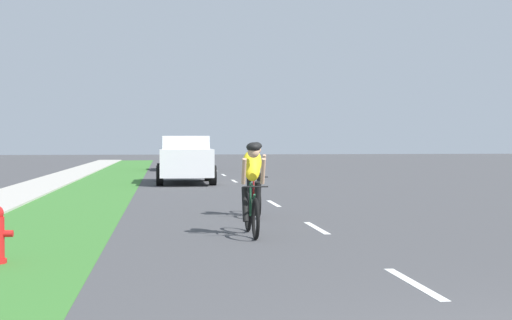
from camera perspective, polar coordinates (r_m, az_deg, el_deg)
ground_plane at (r=24.13m, az=-0.84°, el=-2.26°), size 120.00×120.00×0.00m
grass_verge at (r=24.07m, az=-12.66°, el=-2.30°), size 2.58×70.00×0.01m
sidewalk_concrete at (r=24.37m, az=-17.82°, el=-2.28°), size 1.81×70.00×0.10m
lane_markings_center at (r=28.10m, az=-1.78°, el=-1.71°), size 0.12×52.71×0.01m
cyclist_lead at (r=11.88m, az=-0.34°, el=-2.26°), size 0.42×1.72×1.58m
cyclist_trailing at (r=14.96m, az=-0.09°, el=-1.48°), size 0.42×1.72×1.58m
suv_white at (r=26.87m, az=-5.76°, el=0.14°), size 2.15×4.70×1.79m
sedan_black at (r=39.19m, az=-6.33°, el=0.32°), size 1.98×4.30×1.52m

